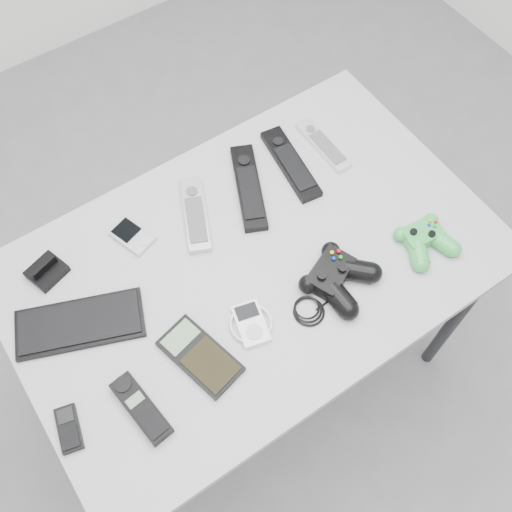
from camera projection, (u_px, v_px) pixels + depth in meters
floor at (264, 344)px, 2.09m from camera, size 3.50×3.50×0.00m
desk at (252, 274)px, 1.45m from camera, size 1.12×0.72×0.75m
pda_keyboard at (80, 323)px, 1.31m from camera, size 0.30×0.21×0.02m
dock_bracket at (45, 269)px, 1.36m from camera, size 0.10×0.09×0.04m
pda at (133, 236)px, 1.41m from camera, size 0.09×0.11×0.02m
remote_silver_a at (195, 214)px, 1.44m from camera, size 0.13×0.21×0.02m
remote_black_a at (249, 187)px, 1.48m from camera, size 0.16×0.25×0.03m
remote_black_b at (291, 163)px, 1.51m from camera, size 0.09×0.24×0.02m
remote_silver_b at (323, 145)px, 1.55m from camera, size 0.04×0.19×0.02m
mobile_phone at (69, 429)px, 1.20m from camera, size 0.06×0.10×0.02m
cordless_handset at (141, 408)px, 1.21m from camera, size 0.07×0.16×0.02m
calculator at (200, 356)px, 1.27m from camera, size 0.13×0.20×0.02m
mp3_player at (251, 324)px, 1.31m from camera, size 0.12×0.12×0.02m
controller_black at (337, 276)px, 1.34m from camera, size 0.31×0.26×0.05m
controller_green at (425, 239)px, 1.39m from camera, size 0.15×0.15×0.04m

